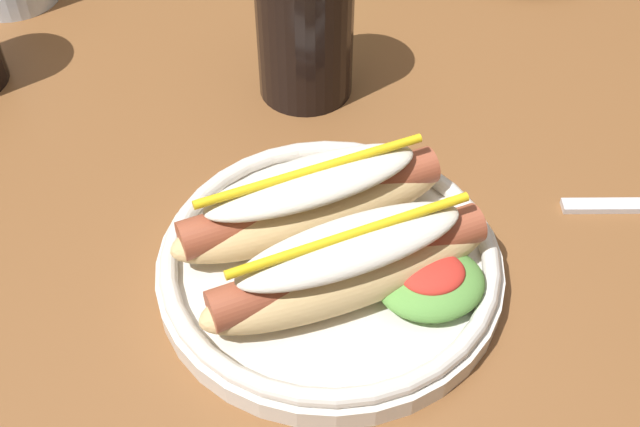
% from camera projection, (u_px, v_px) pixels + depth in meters
% --- Properties ---
extents(dining_table, '(1.40, 0.82, 0.74)m').
position_uv_depth(dining_table, '(305.00, 192.00, 0.73)').
color(dining_table, brown).
rests_on(dining_table, ground_plane).
extents(hot_dog_plate, '(0.23, 0.23, 0.08)m').
position_uv_depth(hot_dog_plate, '(334.00, 250.00, 0.51)').
color(hot_dog_plate, silver).
rests_on(hot_dog_plate, dining_table).
extents(soda_cup, '(0.08, 0.08, 0.12)m').
position_uv_depth(soda_cup, '(305.00, 28.00, 0.63)').
color(soda_cup, black).
rests_on(soda_cup, dining_table).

